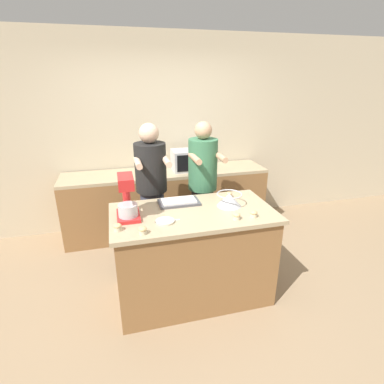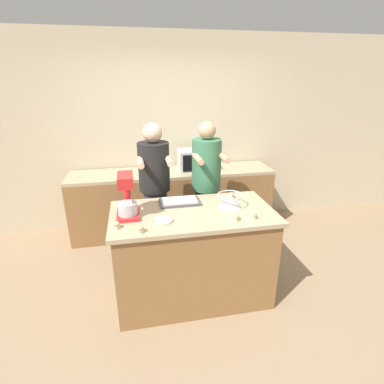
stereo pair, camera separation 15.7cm
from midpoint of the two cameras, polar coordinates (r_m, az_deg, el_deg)
ground_plane at (r=3.31m, az=-1.25°, el=-18.68°), size 16.00×16.00×0.00m
back_wall at (r=4.39m, az=-7.00°, el=10.83°), size 10.00×0.06×2.70m
island_counter at (r=3.03m, az=-1.32°, el=-11.80°), size 1.53×0.81×0.94m
back_counter at (r=4.31m, az=-5.82°, el=-1.81°), size 2.80×0.60×0.90m
person_left at (r=3.40m, az=-8.94°, el=-0.55°), size 0.35×0.51×1.68m
person_right at (r=3.50m, az=0.74°, el=0.34°), size 0.34×0.50×1.67m
stand_mixer at (r=2.70m, az=-13.91°, el=-1.41°), size 0.20×0.30×0.39m
mixing_bowl at (r=2.91m, az=5.57°, el=-1.39°), size 0.25×0.25×0.13m
baking_tray at (r=2.98m, az=-4.02°, el=-1.90°), size 0.40×0.23×0.04m
microwave_oven at (r=4.17m, az=-1.79°, el=6.11°), size 0.45×0.33×0.28m
small_plate at (r=2.62m, az=-6.88°, el=-5.57°), size 0.17×0.17×0.02m
knife at (r=2.63m, az=-6.70°, el=-5.55°), size 0.22×0.02×0.01m
cupcake_0 at (r=2.45m, az=-11.21°, el=-7.21°), size 0.07×0.07×0.06m
cupcake_1 at (r=2.66m, az=6.82°, el=-4.60°), size 0.07×0.07×0.06m
cupcake_2 at (r=3.13m, az=5.62°, el=-0.50°), size 0.07×0.07×0.06m
cupcake_3 at (r=2.72m, az=10.02°, el=-4.13°), size 0.07×0.07×0.06m
cupcake_4 at (r=2.55m, az=-15.73°, el=-6.48°), size 0.07×0.07×0.06m
cupcake_5 at (r=2.95m, az=-14.08°, el=-2.41°), size 0.07×0.07×0.06m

